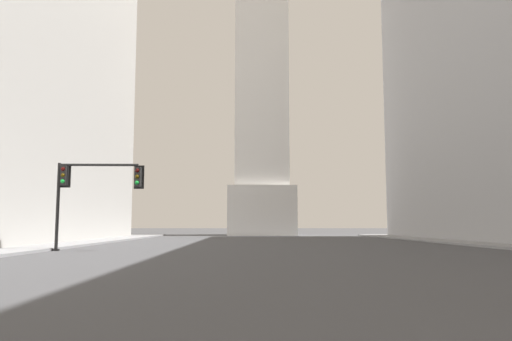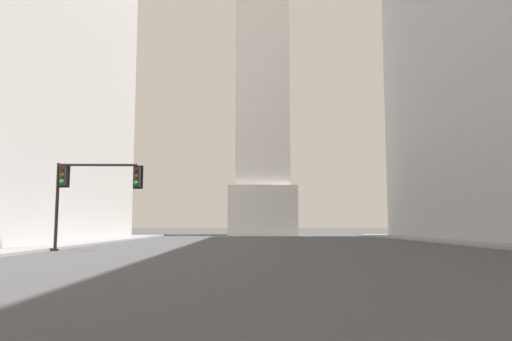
% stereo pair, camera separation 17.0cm
% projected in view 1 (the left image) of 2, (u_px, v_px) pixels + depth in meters
% --- Properties ---
extents(traffic_light_mid_left, '(4.89, 0.52, 4.85)m').
position_uv_depth(traffic_light_mid_left, '(89.00, 184.00, 27.71)').
color(traffic_light_mid_left, black).
rests_on(traffic_light_mid_left, ground_plane).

